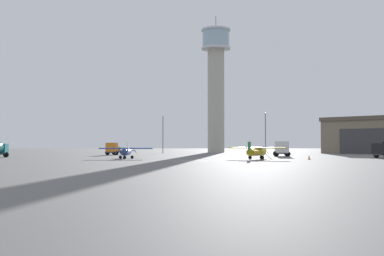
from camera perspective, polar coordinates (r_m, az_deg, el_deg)
The scene contains 10 objects.
ground_plane at distance 68.81m, azimuth 0.72°, elevation -3.96°, with size 400.00×400.00×0.00m, color #60605E.
control_tower at distance 138.12m, azimuth 2.91°, elevation 5.90°, with size 8.49×8.49×39.99m.
hangar at distance 131.91m, azimuth 21.96°, elevation -0.85°, with size 32.93×32.91×9.24m.
airplane_yellow at distance 75.03m, azimuth 7.79°, elevation -2.79°, with size 9.00×7.17×2.76m.
airplane_blue at distance 78.35m, azimuth -7.96°, elevation -2.81°, with size 8.80×6.91×2.59m.
truck_box_white at distance 94.55m, azimuth 10.78°, elevation -2.37°, with size 3.50×5.87×2.93m.
truck_flatbed_orange at distance 105.78m, azimuth -9.45°, elevation -2.53°, with size 3.64×6.40×2.70m.
light_post_east at distance 120.38m, azimuth -3.54°, elevation -0.39°, with size 0.44×0.44×9.68m.
light_post_north at distance 120.68m, azimuth 8.86°, elevation -0.21°, with size 0.44×0.44×10.33m.
traffic_cone_near_left at distance 75.93m, azimuth 13.97°, elevation -3.44°, with size 0.36×0.36×0.73m.
Camera 1 is at (2.03, -68.74, 2.39)m, focal length 44.12 mm.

